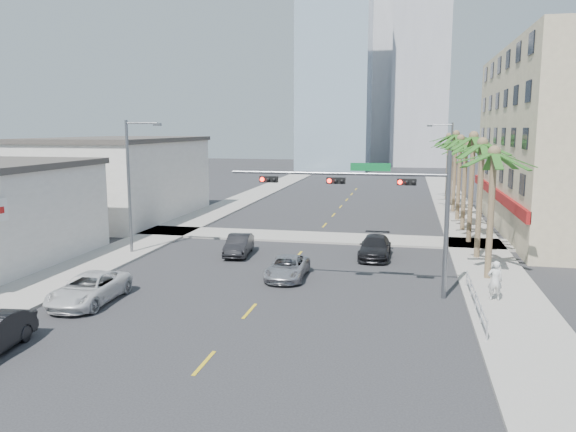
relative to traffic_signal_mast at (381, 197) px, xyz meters
The scene contains 25 objects.
ground 11.06m from the traffic_signal_mast, 126.03° to the right, with size 260.00×260.00×0.00m, color #262628.
sidewalk_right 14.44m from the traffic_signal_mast, 62.71° to the left, with size 4.00×120.00×0.15m, color gray.
sidewalk_left 22.05m from the traffic_signal_mast, 145.89° to the left, with size 4.00×120.00×0.15m, color gray.
sidewalk_cross 15.99m from the traffic_signal_mast, 112.38° to the left, with size 80.00×4.00×0.15m, color gray.
building_left_far 32.30m from the traffic_signal_mast, 141.59° to the left, with size 11.00×18.00×7.20m, color beige.
tower_far_left 90.14m from the traffic_signal_mast, 99.00° to the left, with size 14.00×14.00×48.00m, color #99B2C6.
tower_far_right 105.10m from the traffic_signal_mast, 88.20° to the left, with size 12.00×12.00×60.00m, color #ADADB2.
tower_far_center 118.45m from the traffic_signal_mast, 94.29° to the left, with size 16.00×16.00×42.00m, color #ADADB2.
traffic_signal_mast is the anchor object (origin of this frame).
palm_tree_0 7.37m from the traffic_signal_mast, 34.84° to the left, with size 4.80×4.80×7.80m.
palm_tree_1 11.18m from the traffic_signal_mast, 57.84° to the left, with size 4.80×4.80×8.16m.
palm_tree_2 15.81m from the traffic_signal_mast, 68.07° to the left, with size 4.80×4.80×8.52m.
palm_tree_3 20.59m from the traffic_signal_mast, 73.51° to the left, with size 4.80×4.80×7.80m.
palm_tree_4 25.63m from the traffic_signal_mast, 76.83° to the left, with size 4.80×4.80×8.16m.
palm_tree_5 30.72m from the traffic_signal_mast, 79.05° to the left, with size 4.80×4.80×8.52m.
palm_tree_6 35.78m from the traffic_signal_mast, 80.63° to the left, with size 4.80×4.80×7.80m.
palm_tree_7 40.93m from the traffic_signal_mast, 81.82° to the left, with size 4.80×4.80×8.16m.
streetlight_left 17.84m from the traffic_signal_mast, 160.18° to the left, with size 2.55×0.25×9.00m.
streetlight_right 30.50m from the traffic_signal_mast, 80.16° to the left, with size 2.55×0.25×9.00m.
guardrail 6.59m from the traffic_signal_mast, 23.39° to the right, with size 0.08×8.08×1.00m.
car_parked_far 15.12m from the traffic_signal_mast, 162.39° to the right, with size 2.37×5.14×1.43m, color silver.
car_lane_left 12.88m from the traffic_signal_mast, 143.42° to the left, with size 1.45×4.17×1.37m, color black.
car_lane_center 7.23m from the traffic_signal_mast, 158.12° to the left, with size 2.06×4.47×1.24m, color #B0B0B5.
car_lane_right 9.47m from the traffic_signal_mast, 94.82° to the left, with size 1.98×4.88×1.42m, color black.
pedestrian 6.83m from the traffic_signal_mast, ahead, with size 0.72×0.47×1.97m, color silver.
Camera 1 is at (7.05, -20.30, 8.49)m, focal length 35.00 mm.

